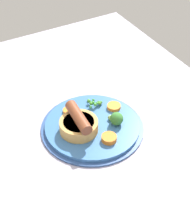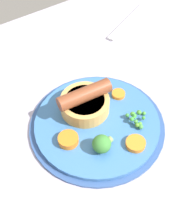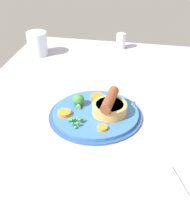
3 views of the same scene
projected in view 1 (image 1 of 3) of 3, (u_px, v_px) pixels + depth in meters
dining_table at (95, 140)px, 93.67cm from camera, size 110.00×80.00×3.00cm
dinner_plate at (92, 127)px, 94.32cm from camera, size 25.95×25.95×1.40cm
sausage_pudding at (79, 124)px, 90.77cm from camera, size 10.61×9.51×5.72cm
pea_pile at (94, 103)px, 98.70cm from camera, size 4.03×4.23×1.82cm
broccoli_floret_near at (117, 119)px, 92.77cm from camera, size 4.64×3.36×3.36cm
carrot_slice_2 at (109, 138)px, 89.19cm from camera, size 5.11×5.11×1.29cm
carrot_slice_4 at (114, 106)px, 98.32cm from camera, size 4.64×4.64×0.93cm
carrot_slice_5 at (68, 111)px, 97.19cm from camera, size 3.73×3.73×0.75cm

